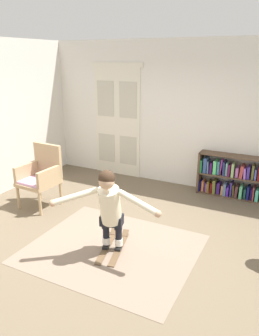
% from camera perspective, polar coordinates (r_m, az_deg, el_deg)
% --- Properties ---
extents(ground_plane, '(7.20, 7.20, 0.00)m').
position_cam_1_polar(ground_plane, '(4.89, -1.27, -12.62)').
color(ground_plane, brown).
extents(back_wall, '(6.00, 0.10, 2.90)m').
position_cam_1_polar(back_wall, '(6.67, 9.37, 9.05)').
color(back_wall, silver).
rests_on(back_wall, ground).
extents(double_door, '(1.22, 0.05, 2.45)m').
position_cam_1_polar(double_door, '(7.24, -2.16, 8.27)').
color(double_door, silver).
rests_on(double_door, ground).
extents(rug, '(2.27, 1.92, 0.01)m').
position_cam_1_polar(rug, '(4.72, -2.96, -13.87)').
color(rug, '#806C5B').
rests_on(rug, ground).
extents(bookshelf, '(1.69, 0.30, 0.82)m').
position_cam_1_polar(bookshelf, '(6.49, 18.97, -1.93)').
color(bookshelf, brown).
rests_on(bookshelf, ground).
extents(wicker_chair, '(0.63, 0.63, 1.10)m').
position_cam_1_polar(wicker_chair, '(5.98, -15.17, -1.12)').
color(wicker_chair, tan).
rests_on(wicker_chair, ground).
extents(skis_pair, '(0.48, 0.91, 0.07)m').
position_cam_1_polar(skis_pair, '(4.74, -2.86, -13.48)').
color(skis_pair, brown).
rests_on(skis_pair, rug).
extents(person_skier, '(1.41, 0.73, 1.16)m').
position_cam_1_polar(person_skier, '(4.27, -3.54, -6.43)').
color(person_skier, white).
rests_on(person_skier, skis_pair).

